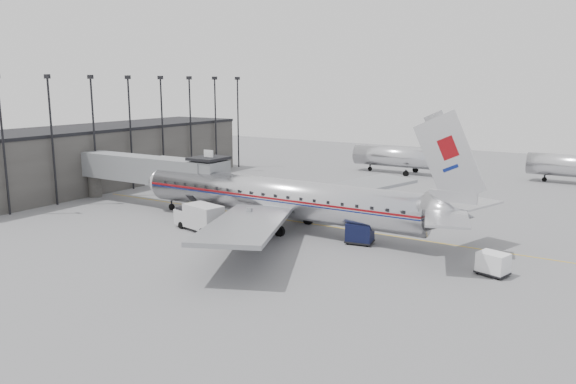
% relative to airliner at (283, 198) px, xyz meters
% --- Properties ---
extents(ground, '(160.00, 160.00, 0.00)m').
position_rel_airliner_xyz_m(ground, '(-1.28, -2.99, -3.08)').
color(ground, slate).
rests_on(ground, ground).
extents(terminal, '(12.00, 46.00, 8.00)m').
position_rel_airliner_xyz_m(terminal, '(-35.28, 7.01, 0.92)').
color(terminal, '#3C3A37').
rests_on(terminal, ground).
extents(apron_line, '(60.00, 0.15, 0.01)m').
position_rel_airliner_xyz_m(apron_line, '(1.72, 3.01, -3.07)').
color(apron_line, gold).
rests_on(apron_line, ground).
extents(jet_bridge, '(21.00, 6.20, 7.10)m').
position_rel_airliner_xyz_m(jet_bridge, '(-17.94, 0.67, 1.10)').
color(jet_bridge, slate).
rests_on(jet_bridge, ground).
extents(floodlight_masts, '(0.90, 42.25, 15.25)m').
position_rel_airliner_xyz_m(floodlight_masts, '(-28.78, 10.01, 5.29)').
color(floodlight_masts, black).
rests_on(floodlight_masts, ground).
extents(distant_aircraft_near, '(16.39, 3.20, 10.26)m').
position_rel_airliner_xyz_m(distant_aircraft_near, '(-3.07, 39.01, -0.34)').
color(distant_aircraft_near, silver).
rests_on(distant_aircraft_near, ground).
extents(airliner, '(38.68, 35.87, 12.24)m').
position_rel_airliner_xyz_m(airliner, '(0.00, 0.00, 0.00)').
color(airliner, silver).
rests_on(airliner, ground).
extents(service_van, '(5.93, 3.34, 2.63)m').
position_rel_airliner_xyz_m(service_van, '(-6.69, -4.98, -1.70)').
color(service_van, silver).
rests_on(service_van, ground).
extents(baggage_cart_navy, '(2.66, 2.18, 1.89)m').
position_rel_airliner_xyz_m(baggage_cart_navy, '(8.79, -0.99, -2.07)').
color(baggage_cart_navy, black).
rests_on(baggage_cart_navy, ground).
extents(baggage_cart_white, '(2.59, 2.23, 1.74)m').
position_rel_airliner_xyz_m(baggage_cart_white, '(20.88, -3.42, -2.15)').
color(baggage_cart_white, white).
rests_on(baggage_cart_white, ground).
extents(ramp_worker, '(0.72, 0.58, 1.72)m').
position_rel_airliner_xyz_m(ramp_worker, '(-12.59, 0.01, -2.22)').
color(ramp_worker, '#B9C917').
rests_on(ramp_worker, ground).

